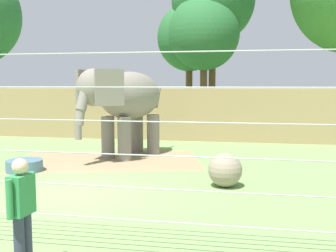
{
  "coord_description": "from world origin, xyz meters",
  "views": [
    {
      "loc": [
        4.12,
        -8.83,
        2.69
      ],
      "look_at": [
        1.94,
        2.92,
        1.4
      ],
      "focal_mm": 41.89,
      "sensor_mm": 36.0,
      "label": 1
    }
  ],
  "objects_px": {
    "elephant": "(124,100)",
    "enrichment_ball": "(225,170)",
    "zookeeper": "(22,211)",
    "water_tub": "(24,165)"
  },
  "relations": [
    {
      "from": "elephant",
      "to": "enrichment_ball",
      "type": "height_order",
      "value": "elephant"
    },
    {
      "from": "zookeeper",
      "to": "enrichment_ball",
      "type": "bearing_deg",
      "value": 63.98
    },
    {
      "from": "elephant",
      "to": "enrichment_ball",
      "type": "distance_m",
      "value": 5.45
    },
    {
      "from": "enrichment_ball",
      "to": "zookeeper",
      "type": "distance_m",
      "value": 5.96
    },
    {
      "from": "elephant",
      "to": "enrichment_ball",
      "type": "relative_size",
      "value": 4.42
    },
    {
      "from": "enrichment_ball",
      "to": "zookeeper",
      "type": "bearing_deg",
      "value": -116.02
    },
    {
      "from": "zookeeper",
      "to": "elephant",
      "type": "bearing_deg",
      "value": 97.6
    },
    {
      "from": "enrichment_ball",
      "to": "elephant",
      "type": "bearing_deg",
      "value": 136.97
    },
    {
      "from": "enrichment_ball",
      "to": "water_tub",
      "type": "bearing_deg",
      "value": 173.25
    },
    {
      "from": "elephant",
      "to": "enrichment_ball",
      "type": "bearing_deg",
      "value": -43.03
    }
  ]
}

